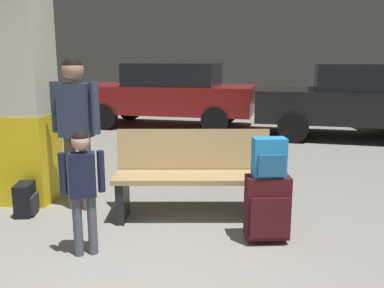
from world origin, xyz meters
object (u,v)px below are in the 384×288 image
(suitcase, at_px, (267,207))
(adult, at_px, (75,117))
(bench, at_px, (193,175))
(backpack_bright, at_px, (269,158))
(parked_car_near, at_px, (362,99))
(parked_car_far, at_px, (169,93))
(structural_pillar, at_px, (21,66))
(backpack_dark_floor, at_px, (26,199))
(child, at_px, (82,180))

(suitcase, relative_size, adult, 0.37)
(bench, height_order, backpack_bright, backpack_bright)
(bench, relative_size, parked_car_near, 0.38)
(adult, distance_m, parked_car_far, 5.65)
(structural_pillar, height_order, suitcase, structural_pillar)
(suitcase, xyz_separation_m, backpack_bright, (0.00, -0.00, 0.45))
(backpack_bright, bearing_deg, parked_car_near, 66.57)
(adult, height_order, backpack_dark_floor, adult)
(child, height_order, adult, adult)
(bench, distance_m, backpack_bright, 0.96)
(parked_car_far, bearing_deg, adult, -90.51)
(adult, bearing_deg, backpack_bright, -17.52)
(backpack_dark_floor, bearing_deg, child, -39.93)
(adult, bearing_deg, child, -66.34)
(child, bearing_deg, parked_car_far, 93.46)
(bench, height_order, suitcase, bench)
(structural_pillar, relative_size, backpack_bright, 9.07)
(backpack_bright, height_order, parked_car_near, parked_car_near)
(adult, distance_m, backpack_dark_floor, 1.00)
(bench, bearing_deg, parked_car_near, 57.41)
(adult, xyz_separation_m, parked_car_near, (4.21, 4.55, -0.20))
(backpack_bright, distance_m, adult, 2.08)
(adult, bearing_deg, parked_car_near, 47.23)
(bench, bearing_deg, structural_pillar, 171.31)
(backpack_bright, bearing_deg, bench, 142.59)
(parked_car_near, distance_m, parked_car_far, 4.30)
(suitcase, xyz_separation_m, backpack_dark_floor, (-2.46, 0.38, -0.15))
(backpack_bright, xyz_separation_m, backpack_dark_floor, (-2.46, 0.38, -0.60))
(structural_pillar, relative_size, adult, 1.89)
(backpack_bright, bearing_deg, backpack_dark_floor, 171.30)
(backpack_dark_floor, height_order, parked_car_near, parked_car_near)
(structural_pillar, xyz_separation_m, parked_car_far, (0.72, 5.42, -0.72))
(structural_pillar, xyz_separation_m, parked_car_near, (4.88, 4.33, -0.72))
(backpack_bright, distance_m, parked_car_near, 5.63)
(bench, distance_m, backpack_dark_floor, 1.77)
(child, bearing_deg, backpack_dark_floor, 140.07)
(suitcase, height_order, child, child)
(bench, distance_m, parked_car_near, 5.50)
(bench, xyz_separation_m, backpack_bright, (0.71, -0.55, 0.33))
(suitcase, distance_m, parked_car_near, 5.65)
(suitcase, bearing_deg, backpack_bright, -59.92)
(bench, xyz_separation_m, adult, (-1.25, 0.07, 0.56))
(suitcase, height_order, parked_car_far, parked_car_far)
(backpack_bright, height_order, parked_car_far, parked_car_far)
(bench, height_order, adult, adult)
(structural_pillar, distance_m, child, 1.90)
(backpack_dark_floor, distance_m, parked_car_far, 5.95)
(suitcase, xyz_separation_m, child, (-1.51, -0.42, 0.33))
(backpack_bright, bearing_deg, parked_car_far, 107.01)
(backpack_bright, bearing_deg, child, -164.62)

